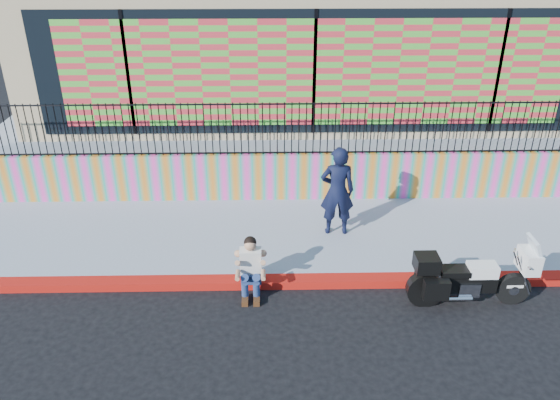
{
  "coord_description": "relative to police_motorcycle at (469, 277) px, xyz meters",
  "views": [
    {
      "loc": [
        -1.04,
        -8.15,
        5.89
      ],
      "look_at": [
        -0.84,
        1.2,
        1.13
      ],
      "focal_mm": 35.0,
      "sensor_mm": 36.0,
      "label": 1
    }
  ],
  "objects": [
    {
      "name": "metal_fence",
      "position": [
        -2.32,
        3.85,
        1.3
      ],
      "size": [
        15.8,
        0.04,
        1.2
      ],
      "primitive_type": null,
      "color": "black",
      "rests_on": "mural_wall"
    },
    {
      "name": "police_officer",
      "position": [
        -2.0,
        2.24,
        0.55
      ],
      "size": [
        0.69,
        0.46,
        1.89
      ],
      "primitive_type": "imported",
      "rotation": [
        0.0,
        0.0,
        3.14
      ],
      "color": "black",
      "rests_on": "sidewalk"
    },
    {
      "name": "seated_man",
      "position": [
        -3.7,
        0.35,
        -0.1
      ],
      "size": [
        0.54,
        0.71,
        1.06
      ],
      "color": "navy",
      "rests_on": "ground"
    },
    {
      "name": "ground",
      "position": [
        -2.32,
        0.6,
        -0.55
      ],
      "size": [
        90.0,
        90.0,
        0.0
      ],
      "primitive_type": "plane",
      "color": "black",
      "rests_on": "ground"
    },
    {
      "name": "elevated_platform",
      "position": [
        -2.32,
        8.95,
        0.08
      ],
      "size": [
        16.0,
        10.0,
        1.25
      ],
      "primitive_type": "cube",
      "color": "gray",
      "rests_on": "ground"
    },
    {
      "name": "sidewalk",
      "position": [
        -2.32,
        2.25,
        -0.47
      ],
      "size": [
        16.0,
        3.0,
        0.15
      ],
      "primitive_type": "cube",
      "color": "gray",
      "rests_on": "ground"
    },
    {
      "name": "mural_wall",
      "position": [
        -2.32,
        3.85,
        0.15
      ],
      "size": [
        16.0,
        0.2,
        1.1
      ],
      "primitive_type": "cube",
      "color": "#FB42B2",
      "rests_on": "sidewalk"
    },
    {
      "name": "red_curb",
      "position": [
        -2.32,
        0.6,
        -0.47
      ],
      "size": [
        16.0,
        0.3,
        0.15
      ],
      "primitive_type": "cube",
      "color": "red",
      "rests_on": "ground"
    },
    {
      "name": "police_motorcycle",
      "position": [
        0.0,
        0.0,
        0.0
      ],
      "size": [
        2.09,
        0.69,
        1.3
      ],
      "color": "black",
      "rests_on": "ground"
    },
    {
      "name": "storefront_building",
      "position": [
        -2.32,
        8.73,
        2.7
      ],
      "size": [
        14.0,
        8.06,
        4.0
      ],
      "color": "tan",
      "rests_on": "elevated_platform"
    }
  ]
}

